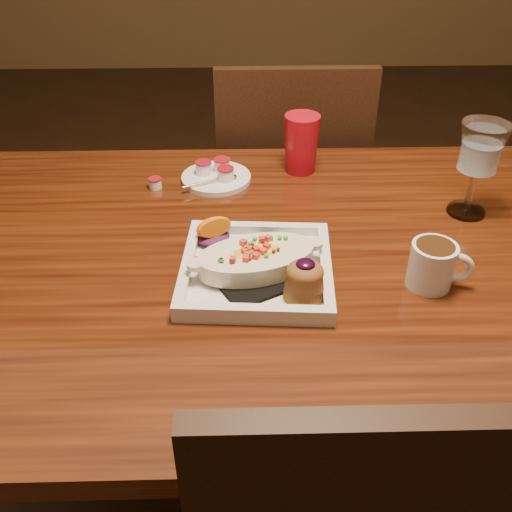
{
  "coord_description": "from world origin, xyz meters",
  "views": [
    {
      "loc": [
        -0.13,
        -0.84,
        1.35
      ],
      "look_at": [
        -0.11,
        -0.03,
        0.77
      ],
      "focal_mm": 40.0,
      "sensor_mm": 36.0,
      "label": 1
    }
  ],
  "objects_px": {
    "table": "(314,295)",
    "chair_far": "(288,198)",
    "plate": "(261,265)",
    "saucer": "(216,176)",
    "red_tumbler": "(301,144)",
    "coffee_mug": "(433,264)",
    "goblet": "(480,153)"
  },
  "relations": [
    {
      "from": "goblet",
      "to": "red_tumbler",
      "type": "relative_size",
      "value": 1.45
    },
    {
      "from": "goblet",
      "to": "plate",
      "type": "bearing_deg",
      "value": -154.13
    },
    {
      "from": "chair_far",
      "to": "saucer",
      "type": "xyz_separation_m",
      "value": [
        -0.19,
        -0.34,
        0.25
      ]
    },
    {
      "from": "coffee_mug",
      "to": "goblet",
      "type": "bearing_deg",
      "value": 70.13
    },
    {
      "from": "table",
      "to": "saucer",
      "type": "relative_size",
      "value": 9.74
    },
    {
      "from": "table",
      "to": "saucer",
      "type": "height_order",
      "value": "saucer"
    },
    {
      "from": "plate",
      "to": "red_tumbler",
      "type": "height_order",
      "value": "red_tumbler"
    },
    {
      "from": "table",
      "to": "coffee_mug",
      "type": "relative_size",
      "value": 14.13
    },
    {
      "from": "plate",
      "to": "coffee_mug",
      "type": "height_order",
      "value": "plate"
    },
    {
      "from": "table",
      "to": "goblet",
      "type": "relative_size",
      "value": 7.87
    },
    {
      "from": "chair_far",
      "to": "red_tumbler",
      "type": "xyz_separation_m",
      "value": [
        -0.0,
        -0.3,
        0.31
      ]
    },
    {
      "from": "coffee_mug",
      "to": "goblet",
      "type": "height_order",
      "value": "goblet"
    },
    {
      "from": "coffee_mug",
      "to": "red_tumbler",
      "type": "height_order",
      "value": "red_tumbler"
    },
    {
      "from": "table",
      "to": "goblet",
      "type": "height_order",
      "value": "goblet"
    },
    {
      "from": "coffee_mug",
      "to": "plate",
      "type": "bearing_deg",
      "value": -174.06
    },
    {
      "from": "coffee_mug",
      "to": "goblet",
      "type": "xyz_separation_m",
      "value": [
        0.14,
        0.23,
        0.09
      ]
    },
    {
      "from": "table",
      "to": "chair_far",
      "type": "bearing_deg",
      "value": 90.0
    },
    {
      "from": "red_tumbler",
      "to": "chair_far",
      "type": "bearing_deg",
      "value": 89.64
    },
    {
      "from": "table",
      "to": "chair_far",
      "type": "xyz_separation_m",
      "value": [
        -0.0,
        0.63,
        -0.15
      ]
    },
    {
      "from": "saucer",
      "to": "goblet",
      "type": "bearing_deg",
      "value": -16.44
    },
    {
      "from": "chair_far",
      "to": "table",
      "type": "bearing_deg",
      "value": 90.0
    },
    {
      "from": "plate",
      "to": "saucer",
      "type": "relative_size",
      "value": 1.76
    },
    {
      "from": "red_tumbler",
      "to": "coffee_mug",
      "type": "bearing_deg",
      "value": -66.83
    },
    {
      "from": "goblet",
      "to": "saucer",
      "type": "relative_size",
      "value": 1.24
    },
    {
      "from": "chair_far",
      "to": "red_tumbler",
      "type": "bearing_deg",
      "value": 89.64
    },
    {
      "from": "table",
      "to": "chair_far",
      "type": "height_order",
      "value": "chair_far"
    },
    {
      "from": "goblet",
      "to": "coffee_mug",
      "type": "bearing_deg",
      "value": -120.87
    },
    {
      "from": "coffee_mug",
      "to": "chair_far",
      "type": "bearing_deg",
      "value": 115.02
    },
    {
      "from": "chair_far",
      "to": "goblet",
      "type": "height_order",
      "value": "goblet"
    },
    {
      "from": "plate",
      "to": "coffee_mug",
      "type": "relative_size",
      "value": 2.56
    },
    {
      "from": "table",
      "to": "red_tumbler",
      "type": "relative_size",
      "value": 11.42
    },
    {
      "from": "saucer",
      "to": "red_tumbler",
      "type": "bearing_deg",
      "value": 12.98
    }
  ]
}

